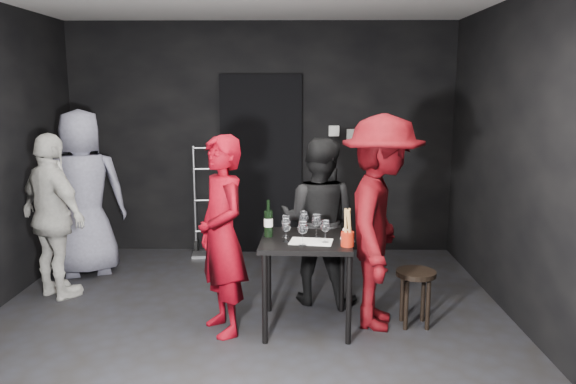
{
  "coord_description": "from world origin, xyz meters",
  "views": [
    {
      "loc": [
        0.4,
        -4.11,
        1.94
      ],
      "look_at": [
        0.34,
        0.25,
        1.13
      ],
      "focal_mm": 35.0,
      "sensor_mm": 36.0,
      "label": 1
    }
  ],
  "objects_px": {
    "stool": "(416,283)",
    "server_red": "(222,230)",
    "bystander_cream": "(53,214)",
    "breadstick_cup": "(348,228)",
    "hand_truck": "(211,235)",
    "man_maroon": "(381,205)",
    "wine_bottle": "(268,222)",
    "tasting_table": "(306,250)",
    "bystander_grey": "(83,180)",
    "woman_black": "(319,221)"
  },
  "relations": [
    {
      "from": "server_red",
      "to": "bystander_cream",
      "type": "height_order",
      "value": "server_red"
    },
    {
      "from": "man_maroon",
      "to": "bystander_grey",
      "type": "relative_size",
      "value": 1.01
    },
    {
      "from": "hand_truck",
      "to": "man_maroon",
      "type": "distance_m",
      "value": 2.73
    },
    {
      "from": "server_red",
      "to": "breadstick_cup",
      "type": "relative_size",
      "value": 5.38
    },
    {
      "from": "stool",
      "to": "server_red",
      "type": "relative_size",
      "value": 0.28
    },
    {
      "from": "hand_truck",
      "to": "bystander_cream",
      "type": "xyz_separation_m",
      "value": [
        -1.24,
        -1.41,
        0.57
      ]
    },
    {
      "from": "bystander_cream",
      "to": "wine_bottle",
      "type": "relative_size",
      "value": 5.23
    },
    {
      "from": "server_red",
      "to": "bystander_cream",
      "type": "xyz_separation_m",
      "value": [
        -1.65,
        0.74,
        -0.05
      ]
    },
    {
      "from": "stool",
      "to": "wine_bottle",
      "type": "distance_m",
      "value": 1.31
    },
    {
      "from": "tasting_table",
      "to": "stool",
      "type": "bearing_deg",
      "value": 1.9
    },
    {
      "from": "server_red",
      "to": "breadstick_cup",
      "type": "height_order",
      "value": "server_red"
    },
    {
      "from": "wine_bottle",
      "to": "server_red",
      "type": "bearing_deg",
      "value": -156.86
    },
    {
      "from": "server_red",
      "to": "breadstick_cup",
      "type": "distance_m",
      "value": 0.99
    },
    {
      "from": "hand_truck",
      "to": "woman_black",
      "type": "bearing_deg",
      "value": -56.05
    },
    {
      "from": "woman_black",
      "to": "bystander_grey",
      "type": "relative_size",
      "value": 0.76
    },
    {
      "from": "bystander_cream",
      "to": "breadstick_cup",
      "type": "xyz_separation_m",
      "value": [
        2.63,
        -0.86,
        0.1
      ]
    },
    {
      "from": "hand_truck",
      "to": "bystander_cream",
      "type": "height_order",
      "value": "bystander_cream"
    },
    {
      "from": "hand_truck",
      "to": "tasting_table",
      "type": "xyz_separation_m",
      "value": [
        1.08,
        -2.05,
        0.42
      ]
    },
    {
      "from": "tasting_table",
      "to": "bystander_cream",
      "type": "relative_size",
      "value": 0.47
    },
    {
      "from": "hand_truck",
      "to": "wine_bottle",
      "type": "relative_size",
      "value": 4.22
    },
    {
      "from": "woman_black",
      "to": "man_maroon",
      "type": "distance_m",
      "value": 0.75
    },
    {
      "from": "bystander_grey",
      "to": "wine_bottle",
      "type": "distance_m",
      "value": 2.35
    },
    {
      "from": "server_red",
      "to": "woman_black",
      "type": "bearing_deg",
      "value": 100.44
    },
    {
      "from": "bystander_cream",
      "to": "wine_bottle",
      "type": "height_order",
      "value": "bystander_cream"
    },
    {
      "from": "stool",
      "to": "breadstick_cup",
      "type": "distance_m",
      "value": 0.83
    },
    {
      "from": "tasting_table",
      "to": "bystander_grey",
      "type": "relative_size",
      "value": 0.37
    },
    {
      "from": "stool",
      "to": "man_maroon",
      "type": "distance_m",
      "value": 0.71
    },
    {
      "from": "woman_black",
      "to": "hand_truck",
      "type": "bearing_deg",
      "value": -34.2
    },
    {
      "from": "bystander_cream",
      "to": "wine_bottle",
      "type": "xyz_separation_m",
      "value": [
        2.01,
        -0.59,
        0.07
      ]
    },
    {
      "from": "man_maroon",
      "to": "wine_bottle",
      "type": "bearing_deg",
      "value": 102.41
    },
    {
      "from": "hand_truck",
      "to": "bystander_grey",
      "type": "distance_m",
      "value": 1.61
    },
    {
      "from": "tasting_table",
      "to": "man_maroon",
      "type": "height_order",
      "value": "man_maroon"
    },
    {
      "from": "bystander_grey",
      "to": "stool",
      "type": "bearing_deg",
      "value": 137.72
    },
    {
      "from": "wine_bottle",
      "to": "tasting_table",
      "type": "bearing_deg",
      "value": -10.51
    },
    {
      "from": "tasting_table",
      "to": "wine_bottle",
      "type": "distance_m",
      "value": 0.38
    },
    {
      "from": "woman_black",
      "to": "tasting_table",
      "type": "bearing_deg",
      "value": 94.77
    },
    {
      "from": "hand_truck",
      "to": "server_red",
      "type": "xyz_separation_m",
      "value": [
        0.42,
        -2.15,
        0.61
      ]
    },
    {
      "from": "woman_black",
      "to": "bystander_cream",
      "type": "relative_size",
      "value": 0.96
    },
    {
      "from": "tasting_table",
      "to": "woman_black",
      "type": "xyz_separation_m",
      "value": [
        0.12,
        0.57,
        0.11
      ]
    },
    {
      "from": "stool",
      "to": "server_red",
      "type": "distance_m",
      "value": 1.64
    },
    {
      "from": "hand_truck",
      "to": "bystander_cream",
      "type": "bearing_deg",
      "value": -136.3
    },
    {
      "from": "hand_truck",
      "to": "server_red",
      "type": "bearing_deg",
      "value": -84.09
    },
    {
      "from": "hand_truck",
      "to": "bystander_cream",
      "type": "relative_size",
      "value": 0.81
    },
    {
      "from": "tasting_table",
      "to": "bystander_cream",
      "type": "bearing_deg",
      "value": 164.48
    },
    {
      "from": "tasting_table",
      "to": "server_red",
      "type": "height_order",
      "value": "server_red"
    },
    {
      "from": "bystander_grey",
      "to": "breadstick_cup",
      "type": "relative_size",
      "value": 6.42
    },
    {
      "from": "woman_black",
      "to": "bystander_grey",
      "type": "distance_m",
      "value": 2.53
    },
    {
      "from": "server_red",
      "to": "bystander_grey",
      "type": "relative_size",
      "value": 0.84
    },
    {
      "from": "stool",
      "to": "breadstick_cup",
      "type": "height_order",
      "value": "breadstick_cup"
    },
    {
      "from": "stool",
      "to": "bystander_cream",
      "type": "height_order",
      "value": "bystander_cream"
    }
  ]
}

